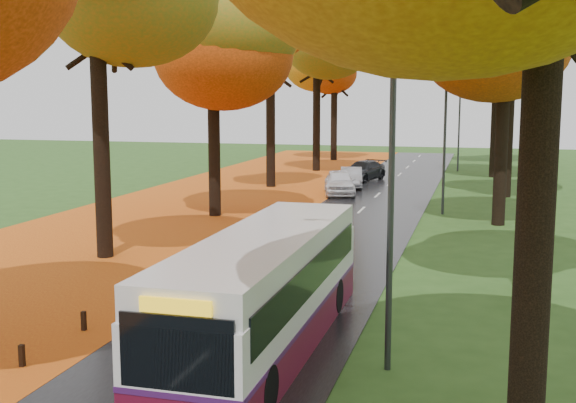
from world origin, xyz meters
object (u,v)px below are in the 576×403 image
at_px(streetlamp_near, 380,157).
at_px(streetlamp_far, 456,112).
at_px(car_white, 339,182).
at_px(car_silver, 351,178).
at_px(streetlamp_mid, 440,122).
at_px(bus, 266,288).
at_px(car_dark, 363,171).

bearing_deg(streetlamp_near, streetlamp_far, 90.00).
xyz_separation_m(streetlamp_near, car_white, (-6.24, 27.67, -3.91)).
distance_m(streetlamp_near, car_silver, 32.14).
xyz_separation_m(streetlamp_mid, streetlamp_far, (0.00, 22.00, 0.00)).
bearing_deg(streetlamp_near, streetlamp_mid, 90.00).
bearing_deg(car_silver, bus, -94.63).
xyz_separation_m(car_white, car_silver, (0.08, 3.62, -0.11)).
distance_m(streetlamp_mid, bus, 21.81).
xyz_separation_m(streetlamp_far, bus, (-2.75, -43.40, -3.23)).
relative_size(streetlamp_mid, bus, 0.77).
relative_size(streetlamp_near, streetlamp_mid, 1.00).
xyz_separation_m(bus, car_dark, (-3.31, 34.87, -0.75)).
distance_m(streetlamp_near, bus, 4.28).
height_order(streetlamp_near, car_silver, streetlamp_near).
height_order(streetlamp_mid, streetlamp_far, same).
xyz_separation_m(streetlamp_mid, car_white, (-6.24, 5.67, -3.91)).
height_order(streetlamp_mid, car_silver, streetlamp_mid).
relative_size(bus, car_silver, 2.64).
xyz_separation_m(streetlamp_near, car_silver, (-6.16, 31.29, -4.02)).
bearing_deg(streetlamp_near, car_white, 102.70).
relative_size(streetlamp_mid, car_silver, 2.02).
xyz_separation_m(streetlamp_mid, car_silver, (-6.16, 9.29, -4.02)).
xyz_separation_m(streetlamp_far, car_dark, (-6.05, -8.53, -3.99)).
relative_size(streetlamp_far, car_silver, 2.02).
relative_size(streetlamp_mid, car_white, 1.79).
relative_size(car_white, car_dark, 0.94).
distance_m(bus, car_silver, 30.88).
xyz_separation_m(car_silver, car_dark, (0.11, 4.19, 0.03)).
relative_size(streetlamp_far, car_dark, 1.69).
bearing_deg(car_white, streetlamp_near, -90.78).
distance_m(streetlamp_far, car_white, 17.91).
height_order(streetlamp_far, car_silver, streetlamp_far).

